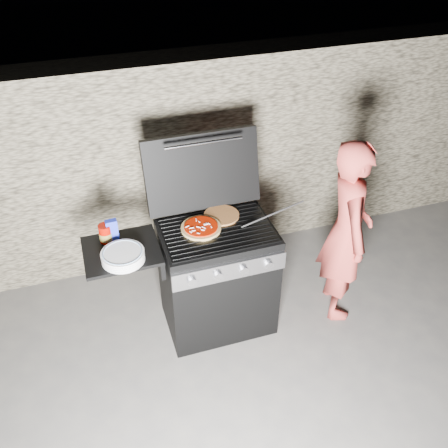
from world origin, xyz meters
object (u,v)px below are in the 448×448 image
object	(u,v)px
gas_grill	(185,285)
pizza_topped	(201,227)
sauce_jar	(105,233)
person	(346,232)

from	to	relation	value
gas_grill	pizza_topped	distance (m)	0.49
gas_grill	sauce_jar	distance (m)	0.73
pizza_topped	gas_grill	bearing A→B (deg)	-163.66
sauce_jar	gas_grill	bearing A→B (deg)	-13.41
gas_grill	person	world-z (taller)	person
sauce_jar	person	world-z (taller)	person
person	gas_grill	bearing A→B (deg)	99.84
pizza_topped	person	distance (m)	1.10
pizza_topped	person	size ratio (longest dim) A/B	0.19
gas_grill	sauce_jar	size ratio (longest dim) A/B	10.08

